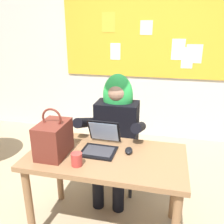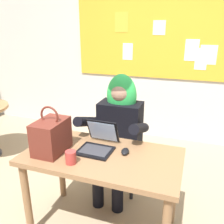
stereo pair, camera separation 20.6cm
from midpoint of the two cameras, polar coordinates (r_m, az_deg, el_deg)
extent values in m
cube|color=beige|center=(3.68, 12.40, 15.16)|extent=(6.33, 0.10, 2.82)
cube|color=gold|center=(3.61, 12.43, 17.35)|extent=(2.40, 0.02, 1.20)
cube|color=#F4E0C6|center=(3.59, 12.82, 18.87)|extent=(0.17, 0.01, 0.19)
cube|color=white|center=(3.69, 5.38, 14.04)|extent=(0.15, 0.01, 0.24)
cube|color=white|center=(3.59, 21.92, 11.53)|extent=(0.16, 0.01, 0.29)
cube|color=gold|center=(3.70, 3.96, 20.42)|extent=(0.20, 0.00, 0.28)
cube|color=white|center=(3.57, 19.97, 13.58)|extent=(0.18, 0.01, 0.29)
cube|color=#F4E0C6|center=(3.59, 23.41, 12.30)|extent=(0.22, 0.01, 0.26)
cube|color=#8E6642|center=(1.91, 0.76, -10.54)|extent=(1.22, 0.65, 0.04)
cylinder|color=#8E6642|center=(2.14, -16.75, -19.41)|extent=(0.06, 0.06, 0.68)
cylinder|color=#8E6642|center=(2.50, -9.54, -12.61)|extent=(0.06, 0.06, 0.68)
cylinder|color=#8E6642|center=(2.25, 17.09, -17.26)|extent=(0.06, 0.06, 0.68)
cube|color=#4C1E19|center=(2.56, 4.11, -9.56)|extent=(0.45, 0.45, 0.04)
cube|color=#4C1E19|center=(2.63, 5.09, -2.92)|extent=(0.38, 0.06, 0.45)
cylinder|color=#262628|center=(2.51, 7.10, -16.17)|extent=(0.04, 0.04, 0.39)
cylinder|color=#262628|center=(2.57, -0.66, -15.08)|extent=(0.04, 0.04, 0.39)
cylinder|color=#262628|center=(2.80, 8.22, -12.21)|extent=(0.04, 0.04, 0.39)
cylinder|color=#262628|center=(2.85, 1.31, -11.35)|extent=(0.04, 0.04, 0.39)
cylinder|color=black|center=(2.36, 4.01, -18.14)|extent=(0.11, 0.11, 0.43)
cylinder|color=black|center=(2.41, -0.79, -17.22)|extent=(0.11, 0.11, 0.43)
cylinder|color=black|center=(2.36, 5.27, -10.98)|extent=(0.15, 0.42, 0.15)
cylinder|color=black|center=(2.41, 0.58, -10.23)|extent=(0.15, 0.42, 0.15)
cube|color=black|center=(2.46, 4.39, -3.62)|extent=(0.42, 0.26, 0.52)
cylinder|color=black|center=(2.16, 9.28, -3.91)|extent=(0.09, 0.46, 0.24)
cylinder|color=black|center=(2.29, -3.12, -2.31)|extent=(0.09, 0.46, 0.24)
sphere|color=#A37A60|center=(2.34, 4.61, 4.51)|extent=(0.20, 0.20, 0.20)
ellipsoid|color=green|center=(2.38, 4.78, 3.75)|extent=(0.30, 0.22, 0.44)
cube|color=black|center=(1.93, -0.91, -9.25)|extent=(0.27, 0.23, 0.01)
cube|color=#333338|center=(1.92, -0.91, -9.04)|extent=(0.23, 0.17, 0.00)
cube|color=black|center=(2.01, 0.75, -4.48)|extent=(0.27, 0.10, 0.21)
cube|color=#99B7E0|center=(2.00, 0.66, -4.69)|extent=(0.24, 0.09, 0.18)
ellipsoid|color=black|center=(1.91, 6.26, -9.31)|extent=(0.07, 0.11, 0.03)
cube|color=maroon|center=(1.91, -11.19, -5.74)|extent=(0.20, 0.30, 0.26)
torus|color=maroon|center=(1.85, -11.53, -0.96)|extent=(0.16, 0.02, 0.16)
cylinder|color=#B23833|center=(1.77, -6.40, -10.68)|extent=(0.08, 0.08, 0.09)
camera|label=1|loc=(0.10, -87.14, 1.01)|focal=38.67mm
camera|label=2|loc=(0.10, 92.86, -1.01)|focal=38.67mm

